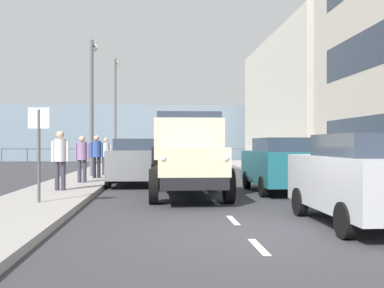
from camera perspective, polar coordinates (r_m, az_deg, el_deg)
ground_plane at (r=18.83m, az=0.36°, el=-4.65°), size 80.00×80.00×0.00m
sidewalk_left at (r=19.70m, az=13.57°, el=-4.23°), size 2.33×38.50×0.15m
sidewalk_right at (r=19.00m, az=-13.34°, el=-4.38°), size 2.33×38.50×0.15m
road_centreline_markings at (r=18.45m, az=0.46°, el=-4.74°), size 0.12×34.66×0.01m
building_far_block at (r=31.73m, az=16.97°, el=4.93°), size 8.51×15.88×8.49m
sea_horizon at (r=40.99m, az=-2.11°, el=1.38°), size 80.00×0.80×5.00m
seawall_railing at (r=37.39m, az=-1.91°, el=-0.91°), size 28.08×0.08×1.20m
truck_vintage_cream at (r=13.00m, az=-0.48°, el=-1.55°), size 2.17×5.64×2.43m
car_silver_kerbside_near at (r=9.18m, az=20.84°, el=-3.99°), size 1.93×3.84×1.72m
car_teal_kerbside_1 at (r=14.65m, az=11.17°, el=-2.48°), size 1.93×3.97×1.72m
car_grey_oppositeside_0 at (r=17.18m, az=-7.18°, el=-2.11°), size 1.86×4.03×1.72m
pedestrian_by_lamp at (r=14.14m, az=-16.16°, el=-1.36°), size 0.53×0.34×1.77m
pedestrian_with_bag at (r=16.78m, az=-13.58°, el=-1.35°), size 0.53×0.34×1.67m
pedestrian_couple_b at (r=18.89m, az=-11.84°, el=-1.08°), size 0.53×0.34×1.73m
pedestrian_strolling at (r=20.70m, az=-10.72°, el=-1.13°), size 0.53×0.34×1.65m
lamp_post_promenade at (r=20.47m, az=-12.37°, el=6.09°), size 0.32×1.14×5.89m
lamp_post_far at (r=30.30m, az=-9.54°, el=5.16°), size 0.32×1.14×6.94m
street_sign at (r=11.41m, az=-18.59°, el=0.76°), size 0.50×0.07×2.25m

